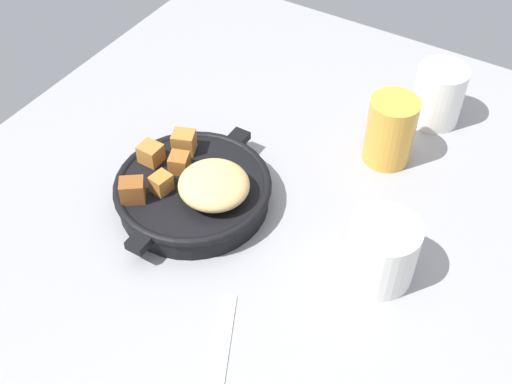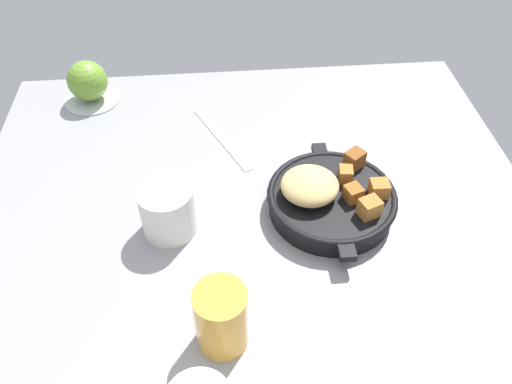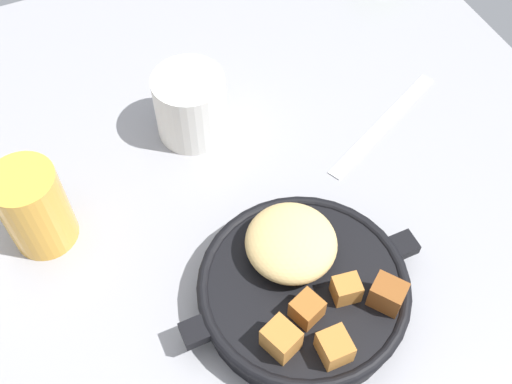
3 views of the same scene
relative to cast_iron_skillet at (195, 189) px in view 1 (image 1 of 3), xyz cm
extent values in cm
cube|color=gray|center=(-4.73, 11.82, -3.90)|extent=(93.76, 92.25, 2.40)
cylinder|color=black|center=(-0.06, -0.30, -0.94)|extent=(19.74, 19.74, 3.51)
torus|color=black|center=(-0.06, -0.30, 0.53)|extent=(20.54, 20.54, 1.20)
cube|color=black|center=(11.02, -0.30, 0.28)|extent=(2.64, 2.40, 1.20)
cube|color=black|center=(-11.13, -0.30, 0.28)|extent=(2.64, 2.40, 1.20)
ellipsoid|color=tan|center=(0.27, 3.33, 2.71)|extent=(8.85, 9.03, 3.79)
cube|color=#A86B2D|center=(-5.04, -4.87, 2.28)|extent=(3.45, 3.67, 2.94)
cube|color=#935623|center=(-1.31, -3.18, 2.02)|extent=(3.20, 3.15, 2.43)
cube|color=#A86B2D|center=(2.92, -2.92, 2.04)|extent=(2.76, 2.48, 2.45)
cube|color=brown|center=(6.01, -5.03, 2.31)|extent=(3.73, 3.85, 3.00)
cube|color=#A86B2D|center=(-0.76, -7.41, 2.10)|extent=(2.64, 2.86, 2.59)
cube|color=silver|center=(19.40, 16.36, -2.52)|extent=(19.23, 10.30, 0.36)
cylinder|color=gold|center=(-21.30, 17.84, 2.26)|extent=(6.72, 6.72, 9.92)
cylinder|color=silver|center=(-1.80, 25.20, 1.42)|extent=(8.26, 8.26, 8.24)
cylinder|color=white|center=(-32.90, 20.55, 1.78)|extent=(7.26, 7.26, 8.96)
camera|label=1|loc=(46.11, 37.31, 60.14)|focal=45.64mm
camera|label=2|loc=(-54.33, 16.51, 57.77)|focal=35.67mm
camera|label=3|loc=(-15.47, -23.27, 54.49)|focal=44.01mm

